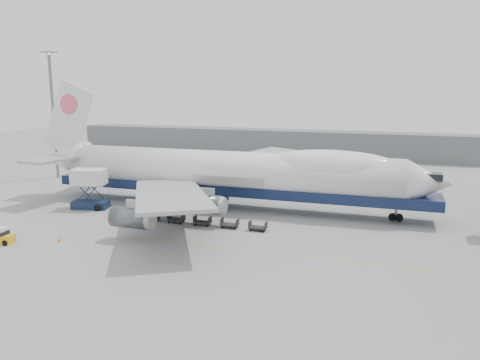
% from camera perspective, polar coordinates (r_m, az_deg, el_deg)
% --- Properties ---
extents(ground, '(260.00, 260.00, 0.00)m').
position_cam_1_polar(ground, '(63.01, -5.02, -5.95)').
color(ground, gray).
rests_on(ground, ground).
extents(apron_line, '(60.00, 0.15, 0.01)m').
position_cam_1_polar(apron_line, '(57.81, -7.37, -7.60)').
color(apron_line, gold).
rests_on(apron_line, ground).
extents(hangar, '(110.00, 8.00, 7.00)m').
position_cam_1_polar(hangar, '(130.64, 2.94, 4.66)').
color(hangar, slate).
rests_on(hangar, ground).
extents(floodlight_mast, '(2.40, 2.40, 25.43)m').
position_cam_1_polar(floodlight_mast, '(103.11, -21.85, 8.09)').
color(floodlight_mast, slate).
rests_on(floodlight_mast, ground).
extents(airliner, '(67.00, 55.30, 19.98)m').
position_cam_1_polar(airliner, '(72.33, -0.92, 0.94)').
color(airliner, white).
rests_on(airliner, ground).
extents(catering_truck, '(5.93, 4.68, 6.20)m').
position_cam_1_polar(catering_truck, '(75.95, -17.87, -0.77)').
color(catering_truck, '#162543').
rests_on(catering_truck, ground).
extents(baggage_tug, '(2.81, 1.66, 1.98)m').
position_cam_1_polar(baggage_tug, '(63.89, -27.08, -6.12)').
color(baggage_tug, gold).
rests_on(baggage_tug, ground).
extents(traffic_cone, '(0.41, 0.41, 0.61)m').
position_cam_1_polar(traffic_cone, '(61.75, -21.21, -6.78)').
color(traffic_cone, orange).
rests_on(traffic_cone, ground).
extents(dolly_0, '(2.30, 1.35, 1.30)m').
position_cam_1_polar(dolly_0, '(69.63, -13.64, -4.09)').
color(dolly_0, '#2D2D30').
rests_on(dolly_0, ground).
extents(dolly_1, '(2.30, 1.35, 1.30)m').
position_cam_1_polar(dolly_1, '(67.69, -10.79, -4.41)').
color(dolly_1, '#2D2D30').
rests_on(dolly_1, ground).
extents(dolly_2, '(2.30, 1.35, 1.30)m').
position_cam_1_polar(dolly_2, '(65.93, -7.77, -4.74)').
color(dolly_2, '#2D2D30').
rests_on(dolly_2, ground).
extents(dolly_3, '(2.30, 1.35, 1.30)m').
position_cam_1_polar(dolly_3, '(64.36, -4.60, -5.07)').
color(dolly_3, '#2D2D30').
rests_on(dolly_3, ground).
extents(dolly_4, '(2.30, 1.35, 1.30)m').
position_cam_1_polar(dolly_4, '(63.00, -1.27, -5.40)').
color(dolly_4, '#2D2D30').
rests_on(dolly_4, ground).
extents(dolly_5, '(2.30, 1.35, 1.30)m').
position_cam_1_polar(dolly_5, '(61.86, 2.20, -5.73)').
color(dolly_5, '#2D2D30').
rests_on(dolly_5, ground).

